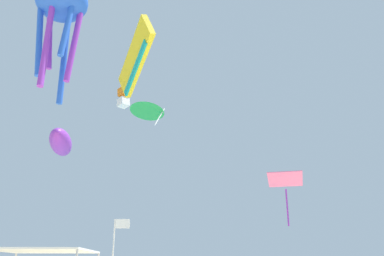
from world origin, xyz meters
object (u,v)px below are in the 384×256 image
at_px(canopy_tent, 43,253).
at_px(kite_diamond_pink, 285,182).
at_px(kite_delta_green, 148,109).
at_px(kite_octopus_blue, 61,7).
at_px(kite_box_orange, 124,97).
at_px(kite_inflatable_purple, 61,142).
at_px(kite_parafoil_yellow, 136,59).

distance_m(canopy_tent, kite_diamond_pink, 15.81).
relative_size(kite_delta_green, kite_octopus_blue, 0.86).
height_order(kite_diamond_pink, kite_box_orange, kite_box_orange).
bearing_deg(canopy_tent, kite_octopus_blue, 118.97).
bearing_deg(kite_octopus_blue, kite_box_orange, 132.41).
xyz_separation_m(kite_octopus_blue, kite_inflatable_purple, (-3.52, 13.12, -2.72)).
height_order(kite_parafoil_yellow, kite_box_orange, kite_parafoil_yellow).
bearing_deg(kite_diamond_pink, kite_parafoil_yellow, 4.79).
xyz_separation_m(canopy_tent, kite_box_orange, (-1.05, 20.22, 14.51)).
distance_m(kite_octopus_blue, kite_inflatable_purple, 13.85).
relative_size(canopy_tent, kite_diamond_pink, 1.03).
xyz_separation_m(kite_diamond_pink, kite_delta_green, (-10.24, 15.16, 10.94)).
bearing_deg(kite_delta_green, kite_box_orange, 102.41).
bearing_deg(kite_inflatable_purple, kite_parafoil_yellow, -129.42).
bearing_deg(kite_parafoil_yellow, kite_octopus_blue, 144.59).
bearing_deg(kite_inflatable_purple, kite_octopus_blue, -175.16).
bearing_deg(kite_diamond_pink, kite_inflatable_purple, -2.97).
height_order(kite_inflatable_purple, kite_box_orange, kite_box_orange).
distance_m(kite_diamond_pink, kite_inflatable_purple, 16.93).
distance_m(kite_inflatable_purple, kite_box_orange, 8.43).
height_order(kite_delta_green, kite_box_orange, kite_delta_green).
xyz_separation_m(kite_inflatable_purple, kite_box_orange, (3.75, 4.78, 5.84)).
relative_size(kite_diamond_pink, kite_parafoil_yellow, 0.50).
relative_size(kite_delta_green, kite_inflatable_purple, 0.92).
height_order(kite_parafoil_yellow, kite_octopus_blue, kite_parafoil_yellow).
distance_m(kite_delta_green, kite_box_orange, 5.79).
distance_m(kite_octopus_blue, kite_box_orange, 18.17).
relative_size(canopy_tent, kite_inflatable_purple, 0.58).
height_order(canopy_tent, kite_parafoil_yellow, kite_parafoil_yellow).
bearing_deg(kite_parafoil_yellow, kite_delta_green, -20.82).
bearing_deg(kite_diamond_pink, canopy_tent, 58.50).
xyz_separation_m(kite_parafoil_yellow, kite_octopus_blue, (-2.29, -9.87, -2.67)).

